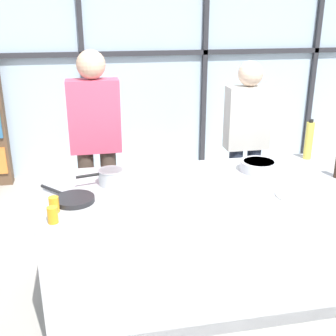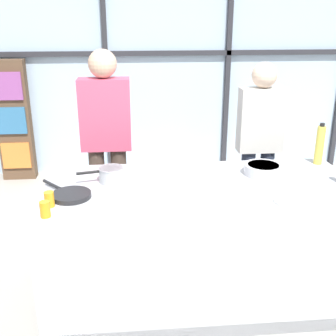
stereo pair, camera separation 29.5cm
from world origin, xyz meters
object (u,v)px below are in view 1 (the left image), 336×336
white_plate (296,196)px  frying_pan (73,199)px  mixing_bowl (259,166)px  spectator_far_left (95,137)px  oil_bottle (309,140)px  saucepan (111,176)px  juice_glass_near (53,215)px  juice_glass_far (54,205)px  spectator_center_left (246,136)px

white_plate → frying_pan: bearing=171.8°
white_plate → mixing_bowl: (-0.06, 0.49, 0.03)m
spectator_far_left → oil_bottle: spectator_far_left is taller
saucepan → juice_glass_near: (-0.36, -0.51, -0.01)m
saucepan → spectator_far_left: bearing=94.8°
frying_pan → juice_glass_near: size_ratio=3.98×
spectator_far_left → juice_glass_near: 1.40m
juice_glass_far → spectator_center_left: bearing=36.0°
frying_pan → mixing_bowl: 1.40m
juice_glass_near → spectator_center_left: bearing=39.0°
oil_bottle → frying_pan: bearing=-165.5°
spectator_far_left → juice_glass_far: 1.26m
saucepan → juice_glass_far: size_ratio=3.36×
frying_pan → juice_glass_far: juice_glass_far is taller
saucepan → spectator_center_left: bearing=32.8°
spectator_far_left → juice_glass_near: (-0.29, -1.37, -0.05)m
saucepan → white_plate: (1.17, -0.45, -0.05)m
white_plate → juice_glass_near: juice_glass_near is taller
spectator_far_left → spectator_center_left: size_ratio=1.07×
mixing_bowl → juice_glass_far: juice_glass_far is taller
spectator_far_left → frying_pan: bearing=80.7°
mixing_bowl → frying_pan: bearing=-168.0°
spectator_center_left → juice_glass_far: 2.09m
white_plate → spectator_far_left: bearing=133.7°
juice_glass_far → white_plate: bearing=-2.7°
oil_bottle → spectator_far_left: bearing=160.0°
white_plate → oil_bottle: 0.83m
spectator_center_left → juice_glass_near: size_ratio=16.60×
spectator_far_left → frying_pan: (-0.18, -1.10, -0.08)m
spectator_far_left → oil_bottle: bearing=160.0°
saucepan → white_plate: saucepan is taller
juice_glass_near → spectator_far_left: bearing=78.0°
mixing_bowl → juice_glass_near: juice_glass_near is taller
frying_pan → spectator_far_left: bearing=80.7°
spectator_far_left → mixing_bowl: 1.44m
white_plate → saucepan: bearing=159.1°
saucepan → frying_pan: bearing=-136.3°
oil_bottle → juice_glass_far: oil_bottle is taller
saucepan → juice_glass_far: bearing=-134.1°
spectator_center_left → mixing_bowl: size_ratio=5.77×
mixing_bowl → juice_glass_near: size_ratio=2.88×
saucepan → juice_glass_far: 0.52m
mixing_bowl → white_plate: bearing=-83.6°
juice_glass_near → juice_glass_far: 0.14m
frying_pan → saucepan: 0.35m
white_plate → oil_bottle: oil_bottle is taller
spectator_center_left → juice_glass_near: bearing=39.0°
juice_glass_far → saucepan: bearing=45.9°
spectator_far_left → frying_pan: 1.11m
oil_bottle → juice_glass_near: (-1.98, -0.75, -0.11)m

